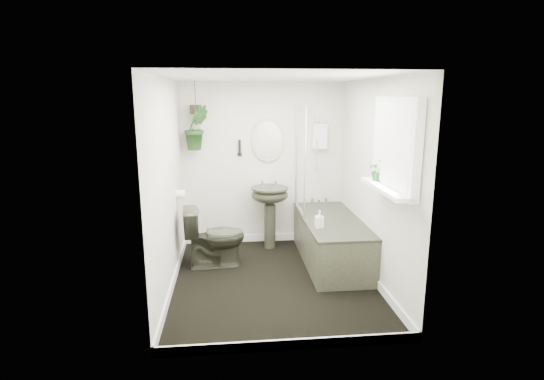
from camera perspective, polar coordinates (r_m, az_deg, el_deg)
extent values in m
cube|color=black|center=(5.06, 0.18, -12.17)|extent=(2.30, 2.80, 0.02)
cube|color=white|center=(4.60, 0.20, 15.08)|extent=(2.30, 2.80, 0.02)
cube|color=#ECE7CB|center=(6.08, -1.20, 3.50)|extent=(2.30, 0.02, 2.30)
cube|color=#ECE7CB|center=(3.34, 2.72, -4.13)|extent=(2.30, 0.02, 2.30)
cube|color=#ECE7CB|center=(4.72, -13.96, 0.48)|extent=(0.02, 2.80, 2.30)
cube|color=#ECE7CB|center=(4.95, 13.66, 1.05)|extent=(0.02, 2.80, 2.30)
cube|color=white|center=(5.04, 0.18, -11.55)|extent=(2.30, 2.80, 0.10)
cube|color=white|center=(6.07, 6.44, 7.22)|extent=(0.20, 0.10, 0.35)
ellipsoid|color=#C3B992|center=(6.00, -0.54, 6.75)|extent=(0.46, 0.03, 0.62)
cylinder|color=black|center=(5.98, -4.37, 5.73)|extent=(0.04, 0.04, 0.22)
cylinder|color=white|center=(5.44, -12.19, -0.54)|extent=(0.11, 0.11, 0.11)
cube|color=white|center=(4.20, 16.25, 5.81)|extent=(0.08, 1.00, 0.90)
cube|color=white|center=(4.24, 15.03, 0.19)|extent=(0.18, 1.00, 0.04)
cube|color=white|center=(4.19, 15.68, 5.82)|extent=(0.01, 0.86, 0.76)
imported|color=#27281D|center=(5.40, -7.74, -6.21)|extent=(0.79, 0.50, 0.76)
imported|color=black|center=(4.51, 14.15, 2.65)|extent=(0.23, 0.21, 0.22)
imported|color=black|center=(5.85, -10.14, 8.26)|extent=(0.39, 0.34, 0.60)
imported|color=black|center=(5.05, 6.39, -3.92)|extent=(0.09, 0.10, 0.21)
cylinder|color=#31241D|center=(5.84, -10.23, 10.62)|extent=(0.16, 0.16, 0.12)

